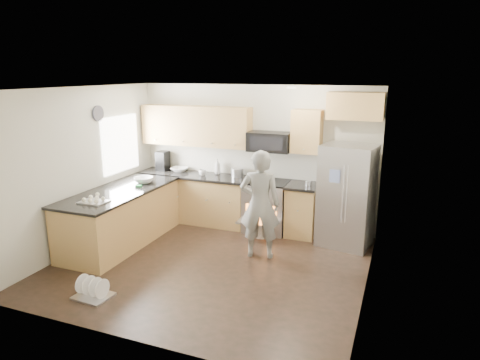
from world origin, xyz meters
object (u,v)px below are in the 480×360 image
at_px(stove_range, 267,195).
at_px(person, 260,204).
at_px(refrigerator, 347,196).
at_px(dish_rack, 93,292).

relative_size(stove_range, person, 1.05).
bearing_deg(stove_range, person, -77.85).
bearing_deg(refrigerator, person, -131.24).
distance_m(stove_range, dish_rack, 3.44).
height_order(person, dish_rack, person).
distance_m(stove_range, refrigerator, 1.44).
xyz_separation_m(stove_range, dish_rack, (-1.35, -3.10, -0.60)).
bearing_deg(refrigerator, dish_rack, -123.38).
relative_size(stove_range, dish_rack, 3.72).
relative_size(refrigerator, dish_rack, 3.52).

